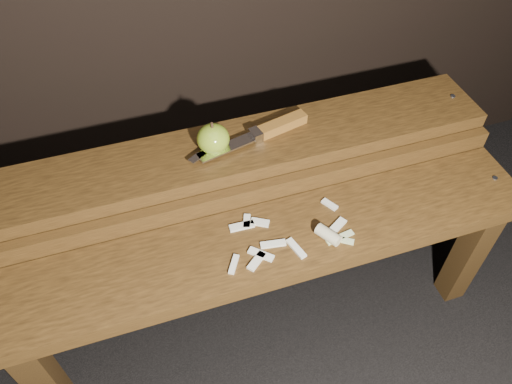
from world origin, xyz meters
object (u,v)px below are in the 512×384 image
object	(u,v)px
bench_rear_tier	(242,171)
apple	(213,139)
bench_front_tier	(273,259)
knife	(268,130)

from	to	relation	value
bench_rear_tier	apple	xyz separation A→B (m)	(-0.06, 0.00, 0.12)
apple	bench_rear_tier	bearing A→B (deg)	-3.85
bench_front_tier	apple	size ratio (longest dim) A/B	15.32
bench_front_tier	knife	world-z (taller)	knife
bench_front_tier	apple	xyz separation A→B (m)	(-0.06, 0.23, 0.18)
apple	knife	size ratio (longest dim) A/B	0.26
knife	bench_rear_tier	bearing A→B (deg)	-167.95
knife	bench_front_tier	bearing A→B (deg)	-106.02
bench_rear_tier	apple	distance (m)	0.14
bench_rear_tier	apple	size ratio (longest dim) A/B	15.32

